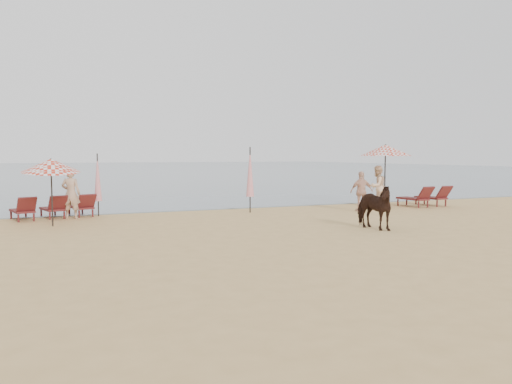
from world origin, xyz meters
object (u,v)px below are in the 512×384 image
Objects in this scene: lounger_cluster_left at (54,207)px; beachgoer_left at (71,194)px; umbrella_closed_right at (250,172)px; umbrella_closed_left at (98,178)px; beachgoer_right_b at (362,191)px; umbrella_open_left_b at (51,165)px; lounger_cluster_right at (426,197)px; cow at (373,207)px; umbrella_open_right at (385,150)px; beachgoer_right_a at (377,186)px.

lounger_cluster_left is 1.63× the size of beachgoer_left.
lounger_cluster_left is 1.14× the size of umbrella_closed_right.
umbrella_closed_left is 1.43× the size of beachgoer_right_b.
umbrella_open_left_b reaches higher than beachgoer_left.
beachgoer_right_b is at bearing -176.21° from lounger_cluster_right.
beachgoer_left is at bearing 74.94° from umbrella_open_left_b.
lounger_cluster_right is 8.29m from umbrella_closed_right.
lounger_cluster_right is 3.89m from beachgoer_right_b.
umbrella_closed_left is at bearing -135.54° from beachgoer_left.
lounger_cluster_right is at bearing -160.54° from beachgoer_right_b.
umbrella_open_left_b is 10.29m from cow.
beachgoer_right_b is at bearing -14.04° from umbrella_closed_left.
beachgoer_right_b is at bearing -142.65° from umbrella_open_right.
beachgoer_right_a reaches higher than lounger_cluster_right.
umbrella_closed_left is 1.19m from beachgoer_left.
lounger_cluster_right is (15.44, -1.84, 0.03)m from lounger_cluster_left.
umbrella_open_right is at bearing -169.71° from beachgoer_right_a.
umbrella_closed_right is (-6.60, -0.06, -0.90)m from umbrella_open_right.
umbrella_open_left_b is at bearing -106.59° from lounger_cluster_left.
umbrella_open_left_b is 13.37m from beachgoer_right_a.
cow is 0.91× the size of beachgoer_right_a.
beachgoer_right_b is at bearing -18.09° from umbrella_closed_right.
lounger_cluster_left is 0.83m from beachgoer_left.
umbrella_closed_right reaches higher than cow.
beachgoer_right_a is 1.98m from beachgoer_right_b.
beachgoer_right_a is at bearing -20.18° from lounger_cluster_left.
beachgoer_right_a is at bearing -6.71° from umbrella_closed_left.
umbrella_open_left_b is 1.38× the size of beachgoer_right_b.
umbrella_open_right is 12.42m from umbrella_closed_left.
beachgoer_right_a is (5.94, -0.27, -0.70)m from umbrella_closed_right.
umbrella_closed_left is (1.62, 2.24, -0.52)m from umbrella_open_left_b.
umbrella_closed_right reaches higher than lounger_cluster_right.
beachgoer_right_b is (10.06, -2.52, -0.63)m from umbrella_closed_left.
lounger_cluster_right is at bearing -25.58° from umbrella_open_right.
cow is at bearing 35.85° from beachgoer_right_a.
beachgoer_right_a is (-2.22, 0.56, 0.48)m from lounger_cluster_right.
umbrella_closed_right reaches higher than beachgoer_right_b.
lounger_cluster_right is 1.04× the size of beachgoer_right_a.
umbrella_open_right is at bearing 9.48° from umbrella_open_left_b.
umbrella_closed_right is (7.28, -1.00, 1.21)m from lounger_cluster_left.
lounger_cluster_left is 15.55m from lounger_cluster_right.
umbrella_open_left_b is at bearing -126.00° from umbrella_closed_left.
cow is at bearing -21.82° from umbrella_open_left_b.
beachgoer_left reaches higher than lounger_cluster_left.
beachgoer_left reaches higher than lounger_cluster_right.
umbrella_open_right is at bearing -136.06° from beachgoer_right_b.
umbrella_open_right is at bearing -161.59° from beachgoer_left.
umbrella_open_right is 6.66m from umbrella_closed_right.
beachgoer_right_a is (11.67, -1.37, -0.53)m from umbrella_closed_left.
umbrella_open_left_b is (-15.51, -0.30, 1.52)m from lounger_cluster_right.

